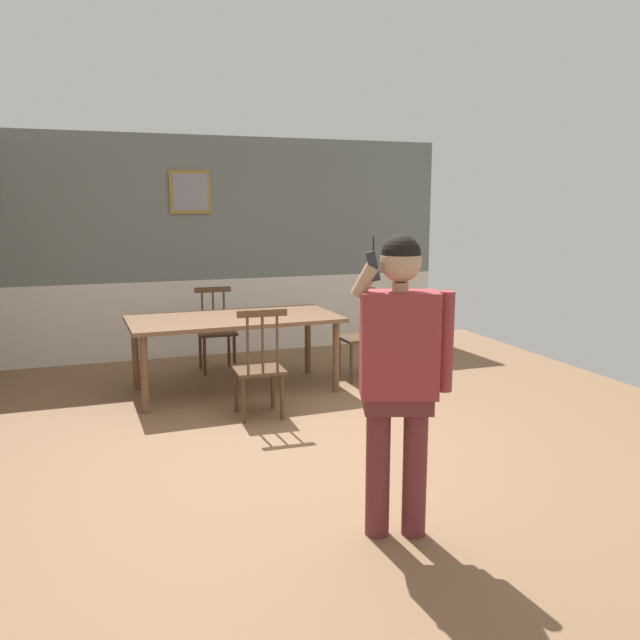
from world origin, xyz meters
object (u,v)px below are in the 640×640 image
Objects in this scene: dining_table at (234,324)px; chair_by_doorway at (259,366)px; person_figure at (400,365)px; chair_at_table_head at (216,330)px; chair_near_window at (362,335)px.

chair_by_doorway is (0.03, -0.91, -0.23)m from dining_table.
person_figure is (0.23, -2.33, 0.54)m from chair_by_doorway.
chair_at_table_head is 0.55× the size of person_figure.
chair_at_table_head is 4.18m from person_figure.
chair_near_window is 1.70m from chair_by_doorway.
chair_near_window is at bearing -90.47° from person_figure.
dining_table is at bearing 89.54° from chair_near_window.
dining_table is 0.94m from chair_by_doorway.
person_figure is at bearing -82.62° from chair_by_doorway.
dining_table is at bearing 92.64° from chair_at_table_head.
chair_at_table_head is (-0.03, 0.90, -0.23)m from dining_table.
dining_table is 0.93m from chair_at_table_head.
chair_by_doorway is 1.81m from chair_at_table_head.
dining_table is 1.22× the size of person_figure.
chair_at_table_head is at bearing 57.36° from chair_near_window.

